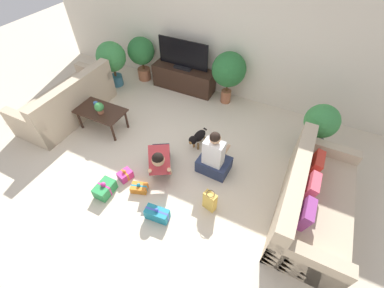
{
  "coord_description": "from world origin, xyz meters",
  "views": [
    {
      "loc": [
        1.74,
        -2.23,
        3.46
      ],
      "look_at": [
        0.46,
        0.38,
        0.45
      ],
      "focal_mm": 24.0,
      "sensor_mm": 36.0,
      "label": 1
    }
  ],
  "objects_px": {
    "tv_console": "(184,79)",
    "person_kneeling": "(160,160)",
    "sofa_left": "(68,102)",
    "tv": "(183,56)",
    "sofa_right": "(311,201)",
    "potted_plant_back_left": "(141,53)",
    "potted_plant_back_right": "(229,71)",
    "gift_box_c": "(105,189)",
    "tabletop_plant": "(99,108)",
    "dog": "(198,137)",
    "potted_plant_corner_right": "(320,126)",
    "mug": "(96,104)",
    "coffee_table": "(101,112)",
    "gift_box_a": "(157,214)",
    "gift_box_b": "(125,175)",
    "potted_plant_corner_left": "(111,58)",
    "person_sitting": "(214,158)",
    "gift_bag_a": "(210,201)",
    "gift_box_d": "(139,188)"
  },
  "relations": [
    {
      "from": "potted_plant_corner_left",
      "to": "coffee_table",
      "type": "bearing_deg",
      "value": -61.19
    },
    {
      "from": "gift_box_a",
      "to": "tv",
      "type": "bearing_deg",
      "value": 110.86
    },
    {
      "from": "potted_plant_back_left",
      "to": "sofa_right",
      "type": "bearing_deg",
      "value": -26.23
    },
    {
      "from": "tv_console",
      "to": "coffee_table",
      "type": "bearing_deg",
      "value": -111.88
    },
    {
      "from": "person_sitting",
      "to": "tv",
      "type": "bearing_deg",
      "value": -48.32
    },
    {
      "from": "gift_box_b",
      "to": "tabletop_plant",
      "type": "distance_m",
      "value": 1.4
    },
    {
      "from": "potted_plant_corner_right",
      "to": "potted_plant_back_right",
      "type": "height_order",
      "value": "potted_plant_back_right"
    },
    {
      "from": "tv_console",
      "to": "gift_box_c",
      "type": "distance_m",
      "value": 3.15
    },
    {
      "from": "dog",
      "to": "mug",
      "type": "bearing_deg",
      "value": -161.02
    },
    {
      "from": "potted_plant_back_left",
      "to": "potted_plant_back_right",
      "type": "xyz_separation_m",
      "value": [
        2.14,
        -0.0,
        0.1
      ]
    },
    {
      "from": "gift_bag_a",
      "to": "gift_box_b",
      "type": "bearing_deg",
      "value": -175.81
    },
    {
      "from": "sofa_right",
      "to": "tv_console",
      "type": "height_order",
      "value": "sofa_right"
    },
    {
      "from": "sofa_right",
      "to": "potted_plant_corner_right",
      "type": "distance_m",
      "value": 1.38
    },
    {
      "from": "tv",
      "to": "gift_box_b",
      "type": "height_order",
      "value": "tv"
    },
    {
      "from": "sofa_left",
      "to": "dog",
      "type": "bearing_deg",
      "value": 96.56
    },
    {
      "from": "tv",
      "to": "gift_box_d",
      "type": "height_order",
      "value": "tv"
    },
    {
      "from": "coffee_table",
      "to": "potted_plant_back_right",
      "type": "bearing_deg",
      "value": 45.51
    },
    {
      "from": "potted_plant_corner_right",
      "to": "gift_box_a",
      "type": "height_order",
      "value": "potted_plant_corner_right"
    },
    {
      "from": "tv_console",
      "to": "person_kneeling",
      "type": "xyz_separation_m",
      "value": [
        0.82,
        -2.4,
        0.06
      ]
    },
    {
      "from": "gift_box_a",
      "to": "gift_box_b",
      "type": "height_order",
      "value": "gift_box_a"
    },
    {
      "from": "tv",
      "to": "potted_plant_back_left",
      "type": "xyz_separation_m",
      "value": [
        -1.07,
        -0.05,
        -0.15
      ]
    },
    {
      "from": "potted_plant_corner_left",
      "to": "gift_box_c",
      "type": "distance_m",
      "value": 3.17
    },
    {
      "from": "tv_console",
      "to": "mug",
      "type": "relative_size",
      "value": 11.97
    },
    {
      "from": "sofa_left",
      "to": "tabletop_plant",
      "type": "xyz_separation_m",
      "value": [
        0.96,
        -0.07,
        0.25
      ]
    },
    {
      "from": "dog",
      "to": "mug",
      "type": "relative_size",
      "value": 4.25
    },
    {
      "from": "tv_console",
      "to": "tabletop_plant",
      "type": "xyz_separation_m",
      "value": [
        -0.7,
        -1.98,
        0.29
      ]
    },
    {
      "from": "tv",
      "to": "potted_plant_back_left",
      "type": "bearing_deg",
      "value": -177.32
    },
    {
      "from": "potted_plant_corner_right",
      "to": "person_kneeling",
      "type": "xyz_separation_m",
      "value": [
        -2.15,
        -1.63,
        -0.27
      ]
    },
    {
      "from": "potted_plant_back_left",
      "to": "gift_box_a",
      "type": "relative_size",
      "value": 2.85
    },
    {
      "from": "tv_console",
      "to": "potted_plant_back_left",
      "type": "height_order",
      "value": "potted_plant_back_left"
    },
    {
      "from": "potted_plant_corner_right",
      "to": "mug",
      "type": "relative_size",
      "value": 8.16
    },
    {
      "from": "gift_bag_a",
      "to": "gift_box_c",
      "type": "bearing_deg",
      "value": -163.12
    },
    {
      "from": "tv",
      "to": "potted_plant_corner_right",
      "type": "xyz_separation_m",
      "value": [
        2.97,
        -0.77,
        -0.21
      ]
    },
    {
      "from": "coffee_table",
      "to": "potted_plant_corner_left",
      "type": "distance_m",
      "value": 1.58
    },
    {
      "from": "tv",
      "to": "dog",
      "type": "distance_m",
      "value": 2.02
    },
    {
      "from": "potted_plant_corner_left",
      "to": "person_sitting",
      "type": "xyz_separation_m",
      "value": [
        3.1,
        -1.41,
        -0.36
      ]
    },
    {
      "from": "person_kneeling",
      "to": "gift_box_b",
      "type": "bearing_deg",
      "value": -172.87
    },
    {
      "from": "dog",
      "to": "gift_box_b",
      "type": "bearing_deg",
      "value": -111.21
    },
    {
      "from": "person_sitting",
      "to": "gift_bag_a",
      "type": "distance_m",
      "value": 0.74
    },
    {
      "from": "coffee_table",
      "to": "potted_plant_corner_right",
      "type": "xyz_separation_m",
      "value": [
        3.74,
        1.15,
        0.22
      ]
    },
    {
      "from": "tabletop_plant",
      "to": "dog",
      "type": "bearing_deg",
      "value": 12.23
    },
    {
      "from": "sofa_left",
      "to": "person_kneeling",
      "type": "bearing_deg",
      "value": 78.73
    },
    {
      "from": "coffee_table",
      "to": "sofa_right",
      "type": "bearing_deg",
      "value": -2.76
    },
    {
      "from": "tabletop_plant",
      "to": "potted_plant_back_left",
      "type": "bearing_deg",
      "value": 100.68
    },
    {
      "from": "tv",
      "to": "potted_plant_corner_left",
      "type": "xyz_separation_m",
      "value": [
        -1.52,
        -0.56,
        -0.14
      ]
    },
    {
      "from": "sofa_left",
      "to": "gift_box_b",
      "type": "height_order",
      "value": "sofa_left"
    },
    {
      "from": "tv_console",
      "to": "gift_bag_a",
      "type": "xyz_separation_m",
      "value": [
        1.81,
        -2.66,
        -0.09
      ]
    },
    {
      "from": "sofa_left",
      "to": "tv",
      "type": "relative_size",
      "value": 1.71
    },
    {
      "from": "gift_box_c",
      "to": "tv_console",
      "type": "bearing_deg",
      "value": 94.34
    },
    {
      "from": "gift_box_c",
      "to": "gift_bag_a",
      "type": "height_order",
      "value": "gift_bag_a"
    }
  ]
}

